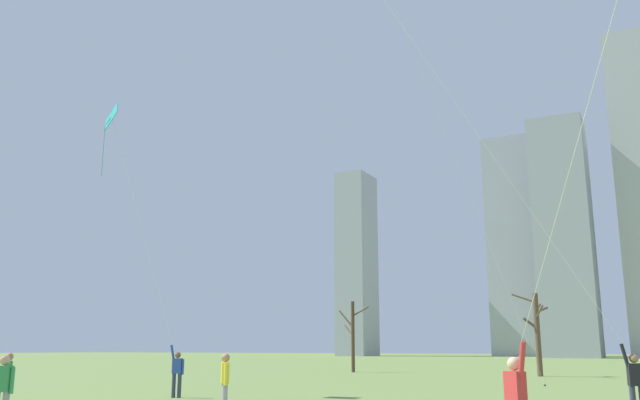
# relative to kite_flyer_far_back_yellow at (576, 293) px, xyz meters

# --- Properties ---
(kite_flyer_far_back_yellow) EXTENTS (11.49, 2.17, 21.33)m
(kite_flyer_far_back_yellow) POSITION_rel_kite_flyer_far_back_yellow_xyz_m (0.00, 0.00, 0.00)
(kite_flyer_far_back_yellow) COLOR #33384C
(kite_flyer_far_back_yellow) RESTS_ON ground
(kite_flyer_midfield_right_purple) EXTENTS (7.66, 11.07, 17.64)m
(kite_flyer_midfield_right_purple) POSITION_rel_kite_flyer_far_back_yellow_xyz_m (1.00, -8.86, 0.72)
(kite_flyer_midfield_right_purple) COLOR gray
(kite_flyer_midfield_right_purple) RESTS_ON ground
(kite_flyer_midfield_center_teal) EXTENTS (5.44, 0.97, 12.31)m
(kite_flyer_midfield_center_teal) POSITION_rel_kite_flyer_far_back_yellow_xyz_m (-15.24, 1.81, 0.54)
(kite_flyer_midfield_center_teal) COLOR #33384C
(kite_flyer_midfield_center_teal) RESTS_ON ground
(bystander_watching_nearby) EXTENTS (0.37, 0.42, 1.62)m
(bystander_watching_nearby) POSITION_rel_kite_flyer_far_back_yellow_xyz_m (-8.45, -3.44, -2.24)
(bystander_watching_nearby) COLOR gray
(bystander_watching_nearby) RESTS_ON ground
(bystander_strolling_midfield) EXTENTS (0.42, 0.37, 1.62)m
(bystander_strolling_midfield) POSITION_rel_kite_flyer_far_back_yellow_xyz_m (-15.62, -4.29, -2.24)
(bystander_strolling_midfield) COLOR #726656
(bystander_strolling_midfield) RESTS_ON ground
(distant_kite_drifting_left_blue) EXTENTS (7.61, 2.50, 23.34)m
(distant_kite_drifting_left_blue) POSITION_rel_kite_flyer_far_back_yellow_xyz_m (-9.66, 13.44, 17.27)
(distant_kite_drifting_left_blue) COLOR blue
(distant_kite_drifting_left_blue) RESTS_ON ground
(bare_tree_left_of_center) EXTENTS (2.22, 3.07, 5.25)m
(bare_tree_left_of_center) POSITION_rel_kite_flyer_far_back_yellow_xyz_m (-5.33, 26.93, -0.25)
(bare_tree_left_of_center) COLOR brown
(bare_tree_left_of_center) RESTS_ON ground
(bare_tree_leftmost) EXTENTS (2.65, 0.84, 5.19)m
(bare_tree_leftmost) POSITION_rel_kite_flyer_far_back_yellow_xyz_m (-18.96, 28.49, -0.36)
(bare_tree_leftmost) COLOR #4C3828
(bare_tree_leftmost) RESTS_ON ground
(skyline_tall_tower) EXTENTS (6.82, 9.58, 41.41)m
(skyline_tall_tower) POSITION_rel_kite_flyer_far_back_yellow_xyz_m (-59.61, 122.87, 17.56)
(skyline_tall_tower) COLOR #9EA3AD
(skyline_tall_tower) RESTS_ON ground
(skyline_mid_tower_left) EXTENTS (10.48, 8.96, 47.26)m
(skyline_mid_tower_left) POSITION_rel_kite_flyer_far_back_yellow_xyz_m (-25.43, 130.67, 20.49)
(skyline_mid_tower_left) COLOR #9EA3AD
(skyline_mid_tower_left) RESTS_ON ground
(skyline_slender_spire) EXTENTS (9.92, 10.14, 44.23)m
(skyline_slender_spire) POSITION_rel_kite_flyer_far_back_yellow_xyz_m (-12.99, 112.90, 18.97)
(skyline_slender_spire) COLOR #9EA3AD
(skyline_slender_spire) RESTS_ON ground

